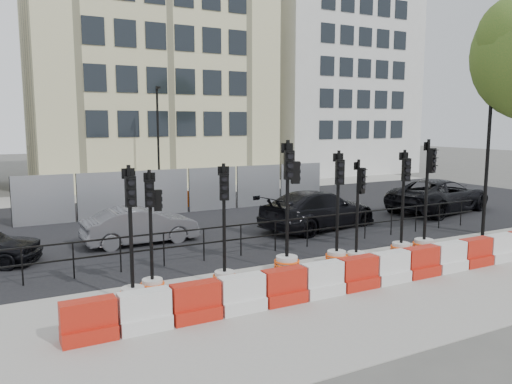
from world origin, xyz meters
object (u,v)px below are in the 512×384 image
lamp_post_near (489,146)px  car_c (318,210)px  traffic_signal_d (288,241)px  traffic_signal_h (425,230)px  traffic_signal_a (132,276)px

lamp_post_near → car_c: lamp_post_near is taller
traffic_signal_d → traffic_signal_h: bearing=10.5°
traffic_signal_a → traffic_signal_d: size_ratio=0.87×
traffic_signal_d → traffic_signal_h: traffic_signal_d is taller
traffic_signal_a → traffic_signal_d: traffic_signal_d is taller
traffic_signal_h → lamp_post_near: bearing=-9.5°
car_c → traffic_signal_h: bearing=178.8°
lamp_post_near → traffic_signal_a: lamp_post_near is taller
lamp_post_near → traffic_signal_h: bearing=-170.9°
traffic_signal_d → car_c: traffic_signal_d is taller
traffic_signal_a → traffic_signal_h: size_ratio=0.88×
traffic_signal_h → traffic_signal_a: bearing=162.5°
traffic_signal_d → traffic_signal_h: 4.83m
traffic_signal_d → lamp_post_near: bearing=15.7°
traffic_signal_a → traffic_signal_d: bearing=6.4°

